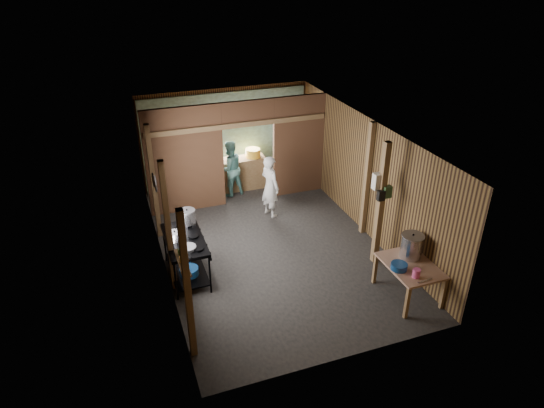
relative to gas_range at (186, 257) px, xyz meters
name	(u,v)px	position (x,y,z in m)	size (l,w,h in m)	color
floor	(269,244)	(1.88, 0.53, -0.43)	(4.50, 7.00, 0.00)	black
ceiling	(269,131)	(1.88, 0.53, 2.17)	(4.50, 7.00, 0.00)	#403E3A
wall_back	(225,137)	(1.88, 4.03, 0.87)	(4.50, 0.00, 2.60)	brown
wall_front	(349,292)	(1.88, -2.97, 0.87)	(4.50, 0.00, 2.60)	brown
wall_left	(158,209)	(-0.37, 0.53, 0.87)	(0.00, 7.00, 2.60)	brown
wall_right	(365,176)	(4.13, 0.53, 0.87)	(0.00, 7.00, 2.60)	brown
partition_left	(185,161)	(0.55, 2.73, 0.87)	(1.85, 0.10, 2.60)	brown
partition_right	(298,146)	(3.46, 2.73, 0.87)	(1.35, 0.10, 2.60)	brown
partition_header	(248,113)	(2.13, 2.73, 1.87)	(1.30, 0.10, 0.60)	brown
turquoise_panel	(226,139)	(1.88, 3.97, 0.82)	(4.40, 0.06, 2.50)	#8AC9C5
back_counter	(243,173)	(2.18, 3.48, 0.00)	(1.20, 0.50, 0.85)	olive
wall_clock	(235,115)	(2.13, 3.93, 1.47)	(0.20, 0.20, 0.03)	silver
post_left_a	(187,287)	(-0.30, -2.07, 0.87)	(0.10, 0.12, 2.60)	olive
post_left_b	(168,228)	(-0.30, -0.27, 0.87)	(0.10, 0.12, 2.60)	olive
post_left_c	(154,183)	(-0.30, 1.73, 0.87)	(0.10, 0.12, 2.60)	olive
post_right	(367,180)	(4.06, 0.33, 0.87)	(0.10, 0.12, 2.60)	olive
post_free	(380,205)	(3.73, -0.77, 0.87)	(0.12, 0.12, 2.60)	olive
cross_beam	(238,125)	(1.88, 2.68, 1.62)	(4.40, 0.12, 0.12)	olive
pan_lid_big	(155,183)	(-0.33, 0.93, 1.22)	(0.34, 0.34, 0.03)	slate
pan_lid_small	(153,180)	(-0.33, 1.33, 1.12)	(0.30, 0.30, 0.03)	black
wall_shelf	(183,263)	(-0.27, -1.57, 0.97)	(0.14, 0.80, 0.03)	olive
jar_white	(185,268)	(-0.27, -1.82, 1.04)	(0.07, 0.07, 0.10)	silver
jar_yellow	(182,259)	(-0.27, -1.57, 1.04)	(0.08, 0.08, 0.10)	yellow
jar_green	(180,252)	(-0.27, -1.35, 1.04)	(0.06, 0.06, 0.10)	#274725
bag_white	(379,181)	(3.68, -0.69, 1.35)	(0.22, 0.15, 0.32)	silver
bag_green	(387,192)	(3.80, -0.83, 1.17)	(0.16, 0.12, 0.24)	#274725
bag_black	(381,196)	(3.66, -0.85, 1.12)	(0.14, 0.10, 0.20)	black
gas_range	(186,257)	(0.00, 0.00, 0.00)	(0.75, 1.46, 0.86)	black
prep_table	(408,280)	(3.71, -1.96, -0.09)	(0.83, 1.14, 0.68)	#9E7B66
stove_pot_large	(187,218)	(0.17, 0.52, 0.58)	(0.33, 0.33, 0.33)	#B0B0B9
stove_pot_med	(175,237)	(-0.17, -0.02, 0.51)	(0.24, 0.24, 0.21)	#B0B0B9
frying_pan	(188,248)	(0.00, -0.38, 0.46)	(0.30, 0.52, 0.07)	slate
blue_tub_front	(189,271)	(0.00, -0.21, -0.19)	(0.36, 0.36, 0.15)	navy
blue_tub_back	(184,258)	(0.00, 0.30, -0.20)	(0.30, 0.30, 0.12)	navy
stock_pot	(412,246)	(3.85, -1.73, 0.47)	(0.41, 0.41, 0.48)	#B0B0B9
wash_basin	(399,266)	(3.43, -2.00, 0.30)	(0.29, 0.29, 0.11)	navy
pink_bucket	(416,273)	(3.58, -2.31, 0.33)	(0.13, 0.13, 0.16)	#D64C8E
knife	(425,281)	(3.67, -2.45, 0.25)	(0.30, 0.04, 0.01)	#B0B0B9
yellow_tub	(253,153)	(2.47, 3.48, 0.53)	(0.40, 0.40, 0.22)	yellow
red_cup	(233,157)	(1.93, 3.48, 0.49)	(0.12, 0.12, 0.15)	maroon
cook	(270,186)	(2.36, 1.79, 0.33)	(0.55, 0.36, 1.51)	silver
worker_back	(230,169)	(1.75, 3.17, 0.31)	(0.72, 0.56, 1.48)	#5C9792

